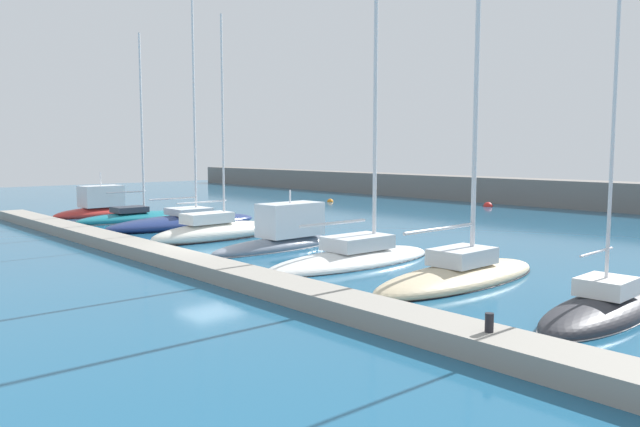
# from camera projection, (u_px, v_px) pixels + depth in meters

# --- Properties ---
(ground_plane) EXTENTS (122.73, 122.73, 0.00)m
(ground_plane) POSITION_uv_depth(u_px,v_px,m) (209.00, 257.00, 27.25)
(ground_plane) COLOR #1E567A
(dock_pier) EXTENTS (45.43, 1.53, 0.55)m
(dock_pier) POSITION_uv_depth(u_px,v_px,m) (166.00, 256.00, 25.88)
(dock_pier) COLOR gray
(dock_pier) RESTS_ON ground_plane
(breakwater_seawall) EXTENTS (110.46, 3.07, 2.23)m
(breakwater_seawall) POSITION_uv_depth(u_px,v_px,m) (584.00, 195.00, 49.75)
(breakwater_seawall) COLOR slate
(breakwater_seawall) RESTS_ON ground_plane
(motorboat_red_nearest) EXTENTS (2.36, 6.76, 3.41)m
(motorboat_red_nearest) POSITION_uv_depth(u_px,v_px,m) (101.00, 206.00, 44.33)
(motorboat_red_nearest) COLOR #B72D28
(motorboat_red_nearest) RESTS_ON ground_plane
(sailboat_teal_second) EXTENTS (2.34, 8.32, 12.48)m
(sailboat_teal_second) POSITION_uv_depth(u_px,v_px,m) (137.00, 217.00, 41.21)
(sailboat_teal_second) COLOR #19707F
(sailboat_teal_second) RESTS_ON ground_plane
(sailboat_navy_third) EXTENTS (3.11, 9.93, 15.91)m
(sailboat_navy_third) POSITION_uv_depth(u_px,v_px,m) (184.00, 221.00, 37.80)
(sailboat_navy_third) COLOR navy
(sailboat_navy_third) RESTS_ON ground_plane
(sailboat_ivory_fourth) EXTENTS (2.51, 7.85, 11.98)m
(sailboat_ivory_fourth) POSITION_uv_depth(u_px,v_px,m) (216.00, 232.00, 32.87)
(sailboat_ivory_fourth) COLOR silver
(sailboat_ivory_fourth) RESTS_ON ground_plane
(motorboat_slate_fifth) EXTENTS (2.16, 7.44, 3.04)m
(motorboat_slate_fifth) POSITION_uv_depth(u_px,v_px,m) (283.00, 235.00, 29.64)
(motorboat_slate_fifth) COLOR slate
(motorboat_slate_fifth) RESTS_ON ground_plane
(sailboat_white_sixth) EXTENTS (2.90, 8.82, 17.08)m
(sailboat_white_sixth) POSITION_uv_depth(u_px,v_px,m) (353.00, 257.00, 25.81)
(sailboat_white_sixth) COLOR white
(sailboat_white_sixth) RESTS_ON ground_plane
(sailboat_sand_seventh) EXTENTS (2.89, 8.76, 14.19)m
(sailboat_sand_seventh) POSITION_uv_depth(u_px,v_px,m) (459.00, 274.00, 22.12)
(sailboat_sand_seventh) COLOR beige
(sailboat_sand_seventh) RESTS_ON ground_plane
(sailboat_charcoal_eighth) EXTENTS (2.41, 6.61, 10.88)m
(sailboat_charcoal_eighth) POSITION_uv_depth(u_px,v_px,m) (602.00, 310.00, 17.46)
(sailboat_charcoal_eighth) COLOR #2D2D33
(sailboat_charcoal_eighth) RESTS_ON ground_plane
(mooring_buoy_orange) EXTENTS (0.58, 0.58, 0.58)m
(mooring_buoy_orange) POSITION_uv_depth(u_px,v_px,m) (330.00, 202.00, 56.33)
(mooring_buoy_orange) COLOR orange
(mooring_buoy_orange) RESTS_ON ground_plane
(mooring_buoy_yellow) EXTENTS (0.50, 0.50, 0.50)m
(mooring_buoy_yellow) POSITION_uv_depth(u_px,v_px,m) (317.00, 210.00, 49.09)
(mooring_buoy_yellow) COLOR yellow
(mooring_buoy_yellow) RESTS_ON ground_plane
(mooring_buoy_red) EXTENTS (0.77, 0.77, 0.77)m
(mooring_buoy_red) POSITION_uv_depth(u_px,v_px,m) (488.00, 207.00, 51.57)
(mooring_buoy_red) COLOR red
(mooring_buoy_red) RESTS_ON ground_plane
(dock_bollard) EXTENTS (0.20, 0.20, 0.44)m
(dock_bollard) POSITION_uv_depth(u_px,v_px,m) (489.00, 323.00, 14.14)
(dock_bollard) COLOR black
(dock_bollard) RESTS_ON dock_pier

